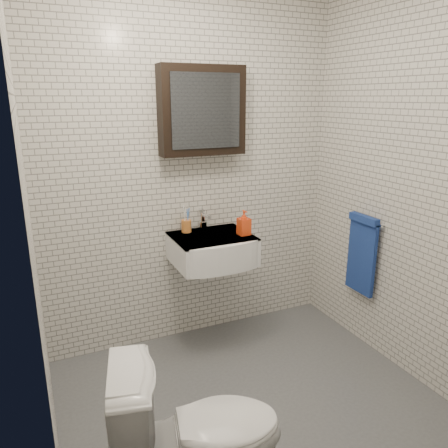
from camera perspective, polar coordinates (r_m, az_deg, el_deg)
name	(u,v)px	position (r m, az deg, el deg)	size (l,w,h in m)	color
ground	(255,406)	(2.85, 4.12, -22.65)	(2.20, 2.00, 0.01)	#505359
room_shell	(261,163)	(2.24, 4.87, 7.90)	(2.22, 2.02, 2.51)	silver
washbasin	(214,250)	(3.08, -1.29, -3.38)	(0.55, 0.50, 0.20)	white
faucet	(204,221)	(3.20, -2.69, 0.42)	(0.06, 0.20, 0.15)	silver
mirror_cabinet	(202,111)	(3.08, -2.87, 14.55)	(0.60, 0.15, 0.60)	black
towel_rail	(362,251)	(3.30, 17.59, -3.39)	(0.09, 0.30, 0.58)	silver
toothbrush_cup	(186,225)	(3.16, -4.95, -0.18)	(0.08, 0.08, 0.20)	#C67231
soap_bottle	(244,223)	(3.08, 2.62, 0.18)	(0.08, 0.08, 0.18)	orange
toilet	(199,434)	(2.12, -3.29, -25.71)	(0.42, 0.73, 0.75)	white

